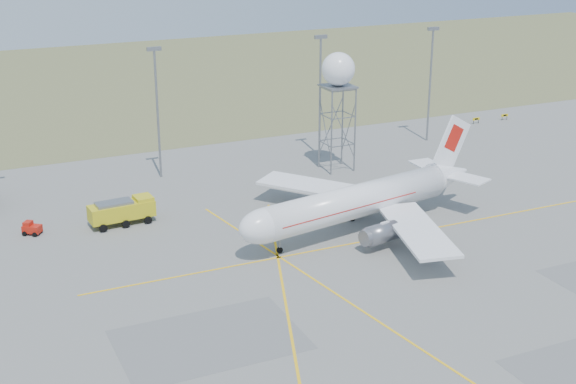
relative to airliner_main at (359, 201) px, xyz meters
name	(u,v)px	position (x,y,z in m)	size (l,w,h in m)	color
ground	(468,368)	(-7.34, -33.62, -4.03)	(400.00, 400.00, 0.00)	gray
grass_strip	(115,83)	(-7.34, 106.38, -4.02)	(400.00, 120.00, 0.03)	#556035
mast_b	(157,102)	(-17.34, 32.38, 8.04)	(2.20, 0.50, 20.50)	gray
mast_c	(320,86)	(10.66, 32.38, 8.04)	(2.20, 0.50, 20.50)	gray
mast_d	(431,75)	(32.66, 32.38, 8.04)	(2.20, 0.50, 20.50)	gray
taxi_sign_near	(476,119)	(48.26, 38.37, -3.15)	(1.60, 0.17, 1.20)	black
taxi_sign_far	(505,116)	(55.26, 38.37, -3.15)	(1.60, 0.17, 1.20)	black
airliner_main	(359,201)	(0.00, 0.00, 0.00)	(38.55, 36.95, 13.16)	white
radar_tower	(338,105)	(9.66, 24.29, 6.64)	(5.25, 5.25, 19.02)	gray
fire_truck	(124,212)	(-27.47, 15.16, -2.37)	(8.85, 3.97, 3.47)	gold
baggage_tug	(32,229)	(-39.26, 16.58, -3.37)	(2.74, 2.69, 1.76)	#B8190D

